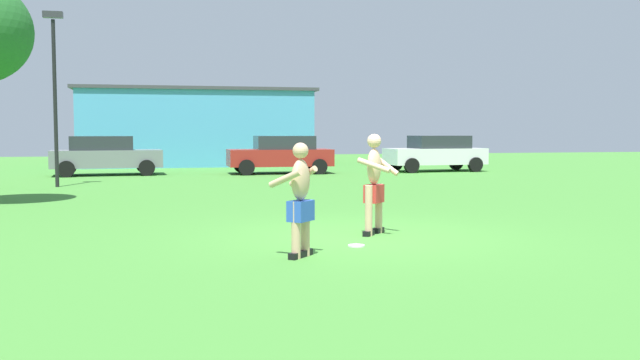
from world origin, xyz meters
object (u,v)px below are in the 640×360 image
Objects in this scene: player_near at (300,197)px; player_in_red at (374,181)px; car_red_near_post at (281,154)px; car_white_mid_lot at (436,153)px; car_gray_far_end at (105,155)px; lamp_post at (55,80)px; frisbee at (356,246)px.

player_in_red is (1.68, 1.84, 0.07)m from player_near.
player_near reaches higher than car_red_near_post.
car_white_mid_lot is 0.99× the size of car_gray_far_end.
lamp_post is (-8.17, -5.25, 2.59)m from car_red_near_post.
car_white_mid_lot is 0.79× the size of lamp_post.
player_near is 1.50m from frisbee.
lamp_post reaches higher than player_in_red.
frisbee is at bearing -96.29° from car_red_near_post.
player_near is at bearing -78.41° from car_gray_far_end.
player_near reaches higher than frisbee.
player_in_red is 1.60m from frisbee.
car_red_near_post reaches higher than frisbee.
player_in_red is 0.39× the size of car_gray_far_end.
car_red_near_post is at bearing -179.85° from car_white_mid_lot.
player_near is 2.49m from player_in_red.
player_in_red is at bearing -60.56° from lamp_post.
player_in_red reaches higher than car_red_near_post.
frisbee is 20.53m from car_white_mid_lot.
car_white_mid_lot and car_gray_far_end have the same top height.
lamp_post is at bearing 114.99° from frisbee.
car_white_mid_lot is at bearing 19.18° from lamp_post.
car_red_near_post is at bearing 83.71° from frisbee.
player_near is 0.94× the size of player_in_red.
car_white_mid_lot reaches higher than frisbee.
frisbee is 19.63m from car_gray_far_end.
frisbee is at bearing -116.00° from car_white_mid_lot.
frisbee is 14.92m from lamp_post.
player_near is at bearing -69.78° from lamp_post.
player_near is at bearing -99.10° from car_red_near_post.
car_red_near_post is at bearing 80.90° from player_near.
frisbee is 0.05× the size of lamp_post.
player_near is 0.37× the size of car_gray_far_end.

